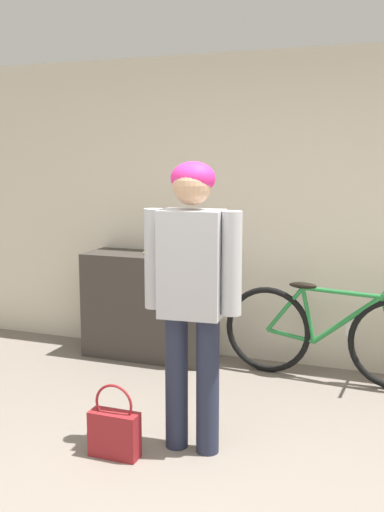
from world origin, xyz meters
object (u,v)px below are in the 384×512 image
(banana, at_px, (157,253))
(handbag, at_px, (114,432))
(person, at_px, (192,279))
(bicycle, at_px, (329,334))

(banana, height_order, handbag, banana)
(person, distance_m, handbag, 1.00)
(person, bearing_deg, banana, 115.91)
(banana, bearing_deg, handbag, -74.81)
(person, relative_size, banana, 6.09)
(banana, distance_m, handbag, 1.93)
(bicycle, xyz_separation_m, banana, (-1.47, 0.03, 0.56))
(banana, relative_size, handbag, 0.63)
(bicycle, distance_m, handbag, 1.97)
(bicycle, bearing_deg, banana, -177.82)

